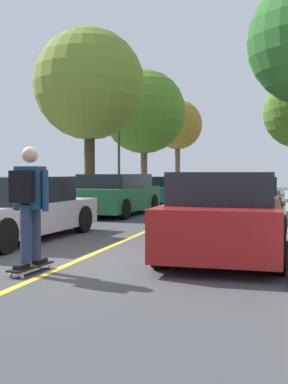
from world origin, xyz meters
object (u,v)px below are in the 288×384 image
at_px(parked_car_left_near, 116,194).
at_px(parked_car_right_near, 249,199).
at_px(parked_car_left_nearest, 16,209).
at_px(parked_car_left_farthest, 188,186).
at_px(street_tree_left_near, 144,112).
at_px(fire_hydrant, 22,207).
at_px(skateboarder, 29,199).
at_px(street_tree_left_nearest, 89,85).
at_px(skateboard, 31,267).
at_px(parked_car_left_far, 160,190).
at_px(streetlamp, 119,131).
at_px(street_tree_left_far, 178,125).
at_px(parked_car_right_nearest, 226,215).

bearing_deg(parked_car_left_near, parked_car_right_near, -15.55).
height_order(parked_car_left_nearest, parked_car_left_farthest, parked_car_left_nearest).
height_order(street_tree_left_near, fire_hydrant, street_tree_left_near).
height_order(fire_hydrant, skateboarder, skateboarder).
height_order(parked_car_left_farthest, street_tree_left_near, street_tree_left_near).
xyz_separation_m(parked_car_left_farthest, street_tree_left_nearest, (-1.72, -10.85, 4.14)).
relative_size(skateboard, skateboarder, 0.51).
bearing_deg(parked_car_right_near, fire_hydrant, -159.57).
height_order(parked_car_left_farthest, street_tree_left_nearest, street_tree_left_nearest).
bearing_deg(parked_car_right_near, parked_car_left_far, 122.06).
xyz_separation_m(parked_car_left_near, streetlamp, (-1.75, 5.20, 2.63)).
bearing_deg(street_tree_left_far, parked_car_left_farthest, -70.12).
bearing_deg(streetlamp, parked_car_left_farthest, 76.71).
distance_m(parked_car_right_nearest, parked_car_right_near, 5.58).
bearing_deg(parked_car_left_far, parked_car_left_near, -89.98).
xyz_separation_m(parked_car_left_nearest, parked_car_right_near, (4.49, 4.95, 0.01)).
relative_size(street_tree_left_far, streetlamp, 1.15).
bearing_deg(parked_car_left_nearest, skateboarder, -55.13).
bearing_deg(parked_car_left_far, skateboard, -82.39).
relative_size(parked_car_left_near, parked_car_left_farthest, 1.04).
bearing_deg(parked_car_left_nearest, streetlamp, 98.72).
bearing_deg(skateboarder, parked_car_right_nearest, 41.83).
height_order(parked_car_left_far, street_tree_left_near, street_tree_left_near).
xyz_separation_m(parked_car_right_nearest, street_tree_left_far, (-6.21, 24.20, 4.07)).
bearing_deg(street_tree_left_nearest, parked_car_right_nearest, -54.14).
bearing_deg(street_tree_left_near, skateboarder, -78.44).
bearing_deg(skateboarder, skateboard, 84.63).
bearing_deg(parked_car_left_nearest, parked_car_left_farthest, 90.00).
bearing_deg(street_tree_left_near, parked_car_right_near, -59.04).
bearing_deg(street_tree_left_near, street_tree_left_nearest, -90.00).
relative_size(parked_car_right_near, fire_hydrant, 6.16).
relative_size(parked_car_right_nearest, street_tree_left_near, 0.62).
xyz_separation_m(parked_car_right_near, skateboarder, (-2.50, -7.81, 0.40)).
bearing_deg(street_tree_left_near, street_tree_left_far, 90.00).
bearing_deg(street_tree_left_nearest, streetlamp, 90.49).
xyz_separation_m(parked_car_left_farthest, streetlamp, (-1.75, -7.41, 2.69)).
bearing_deg(skateboard, street_tree_left_far, 98.01).
bearing_deg(parked_car_right_nearest, streetlamp, 117.42).
distance_m(parked_car_left_far, skateboard, 15.09).
bearing_deg(parked_car_left_far, street_tree_left_nearest, -112.49).
bearing_deg(parked_car_left_farthest, skateboarder, -84.75).
relative_size(street_tree_left_near, skateboard, 7.87).
height_order(parked_car_right_near, fire_hydrant, parked_car_right_near).
height_order(parked_car_left_near, skateboarder, skateboarder).
relative_size(parked_car_left_far, parked_car_left_farthest, 1.05).
xyz_separation_m(parked_car_left_nearest, fire_hydrant, (-1.50, 2.72, -0.17)).
bearing_deg(fire_hydrant, parked_car_left_near, 66.68).
bearing_deg(street_tree_left_near, parked_car_left_farthest, 63.89).
xyz_separation_m(street_tree_left_nearest, streetlamp, (-0.03, 3.44, -1.46)).
height_order(parked_car_left_near, parked_car_left_far, parked_car_left_near).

